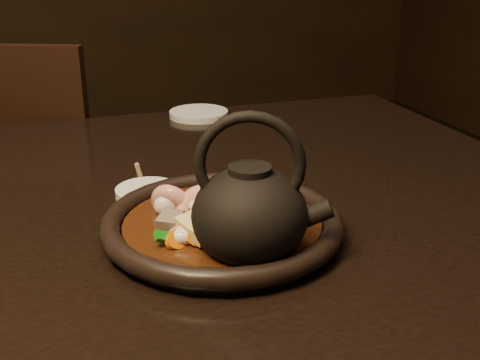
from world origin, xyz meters
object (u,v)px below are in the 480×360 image
object	(u,v)px
chair	(30,208)
plate	(222,225)
table	(8,271)
teapot	(250,211)

from	to	relation	value
chair	plate	distance (m)	0.87
table	chair	world-z (taller)	chair
table	teapot	size ratio (longest dim) A/B	9.44
plate	teapot	world-z (taller)	teapot
table	teapot	distance (m)	0.37
chair	plate	bearing A→B (deg)	129.60
plate	chair	bearing A→B (deg)	107.69
chair	plate	world-z (taller)	chair
chair	teapot	world-z (taller)	teapot
table	teapot	xyz separation A→B (m)	(0.27, -0.21, 0.14)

